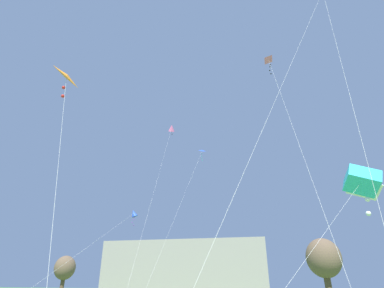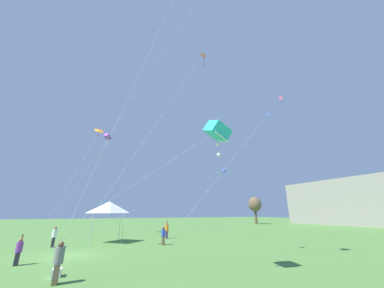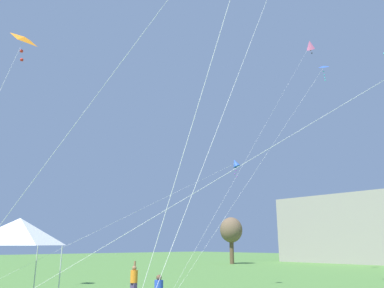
# 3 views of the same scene
# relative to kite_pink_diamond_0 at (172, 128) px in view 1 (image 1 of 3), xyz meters

# --- Properties ---
(distant_building) EXTENTS (35.17, 10.06, 11.17)m
(distant_building) POSITION_rel_kite_pink_diamond_0_xyz_m (-4.49, 27.46, -20.12)
(distant_building) COLOR gray
(distant_building) RESTS_ON ground
(tree_near_right) EXTENTS (3.95, 3.95, 7.97)m
(tree_near_right) POSITION_rel_kite_pink_diamond_0_xyz_m (19.45, -1.41, -20.04)
(tree_near_right) COLOR brown
(tree_near_right) RESTS_ON ground
(tree_far_left) EXTENTS (3.61, 3.61, 7.29)m
(tree_far_left) POSITION_rel_kite_pink_diamond_0_xyz_m (-21.90, 9.51, -20.52)
(tree_far_left) COLOR brown
(tree_far_left) RESTS_ON ground
(kite_pink_diamond_0) EXTENTS (5.82, 26.10, 26.54)m
(kite_pink_diamond_0) POSITION_rel_kite_pink_diamond_0_xyz_m (0.00, 0.00, 0.00)
(kite_pink_diamond_0) COLOR silver
(kite_pink_diamond_0) RESTS_ON ground
(kite_cyan_box_1) EXTENTS (8.36, 11.03, 8.51)m
(kite_cyan_box_1) POSITION_rel_kite_pink_diamond_0_xyz_m (17.52, -26.43, -18.01)
(kite_cyan_box_1) COLOR silver
(kite_cyan_box_1) RESTS_ON ground
(kite_blue_diamond_2) EXTENTS (2.06, 20.22, 9.37)m
(kite_blue_diamond_2) POSITION_rel_kite_pink_diamond_0_xyz_m (1.61, -15.79, -16.76)
(kite_blue_diamond_2) COLOR silver
(kite_blue_diamond_2) RESTS_ON ground
(kite_orange_delta_4) EXTENTS (3.97, 3.74, 11.19)m
(kite_orange_delta_4) POSITION_rel_kite_pink_diamond_0_xyz_m (6.05, -32.96, -15.00)
(kite_orange_delta_4) COLOR silver
(kite_orange_delta_4) RESTS_ON ground
(kite_blue_delta_5) EXTENTS (1.78, 14.73, 16.71)m
(kite_blue_delta_5) POSITION_rel_kite_pink_diamond_0_xyz_m (7.10, -11.58, -9.70)
(kite_blue_delta_5) COLOR silver
(kite_blue_delta_5) RESTS_ON ground
(kite_pink_delta_7) EXTENTS (1.18, 9.03, 16.29)m
(kite_pink_delta_7) POSITION_rel_kite_pink_diamond_0_xyz_m (14.22, -25.72, -10.09)
(kite_pink_delta_7) COLOR silver
(kite_pink_delta_7) RESTS_ON ground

